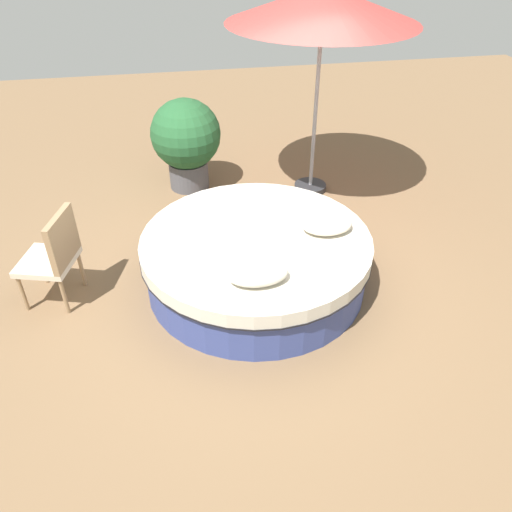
{
  "coord_description": "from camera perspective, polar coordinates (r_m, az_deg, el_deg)",
  "views": [
    {
      "loc": [
        -0.76,
        -4.13,
        3.38
      ],
      "look_at": [
        0.0,
        0.0,
        0.34
      ],
      "focal_mm": 35.35,
      "sensor_mm": 36.0,
      "label": 1
    }
  ],
  "objects": [
    {
      "name": "planter",
      "position": [
        6.98,
        -7.92,
        12.98
      ],
      "size": [
        0.94,
        0.94,
        1.24
      ],
      "color": "#4C4C51",
      "rests_on": "ground_plane"
    },
    {
      "name": "throw_pillow_1",
      "position": [
        5.18,
        8.01,
        3.6
      ],
      "size": [
        0.52,
        0.39,
        0.14
      ],
      "primitive_type": "ellipsoid",
      "color": "beige",
      "rests_on": "round_bed"
    },
    {
      "name": "ground_plane",
      "position": [
        5.39,
        -0.0,
        -2.96
      ],
      "size": [
        16.0,
        16.0,
        0.0
      ],
      "primitive_type": "plane",
      "color": "brown"
    },
    {
      "name": "patio_chair",
      "position": [
        5.23,
        -21.83,
        0.32
      ],
      "size": [
        0.63,
        0.64,
        0.98
      ],
      "rotation": [
        0.0,
        0.0,
        1.29
      ],
      "color": "#997A56",
      "rests_on": "ground_plane"
    },
    {
      "name": "round_bed",
      "position": [
        5.21,
        -0.0,
        -0.45
      ],
      "size": [
        2.34,
        2.34,
        0.57
      ],
      "color": "#38478C",
      "rests_on": "ground_plane"
    },
    {
      "name": "patio_umbrella",
      "position": [
        6.4,
        7.59,
        26.27
      ],
      "size": [
        2.27,
        2.27,
        2.56
      ],
      "color": "#262628",
      "rests_on": "ground_plane"
    },
    {
      "name": "throw_pillow_0",
      "position": [
        4.44,
        0.2,
        -1.99
      ],
      "size": [
        0.55,
        0.34,
        0.16
      ],
      "primitive_type": "ellipsoid",
      "color": "beige",
      "rests_on": "round_bed"
    }
  ]
}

